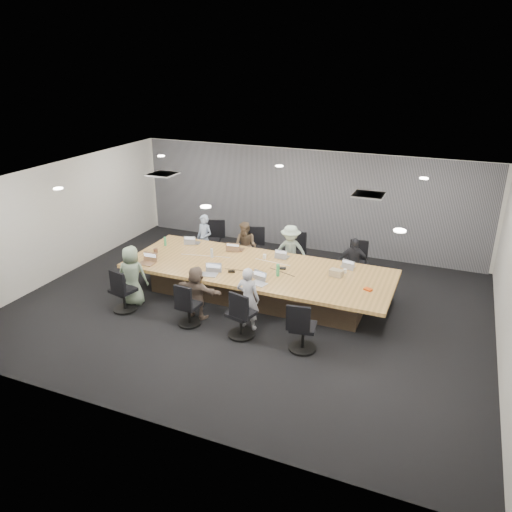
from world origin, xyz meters
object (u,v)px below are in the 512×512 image
at_px(chair_4, 124,294).
at_px(snack_packet, 368,289).
at_px(person_0, 204,239).
at_px(laptop_2, 283,257).
at_px(person_3, 353,263).
at_px(bottle_green_right, 278,270).
at_px(laptop_5, 209,275).
at_px(bottle_clear, 212,253).
at_px(mug_brown, 156,251).
at_px(stapler, 232,271).
at_px(conference_table, 258,281).
at_px(chair_1, 251,251).
at_px(laptop_1, 237,249).
at_px(chair_6, 241,317).
at_px(chair_3, 355,266).
at_px(laptop_4, 146,264).
at_px(laptop_6, 259,284).
at_px(person_6, 248,298).
at_px(person_5, 197,292).
at_px(laptop_3, 348,267).
at_px(person_4, 132,276).
at_px(chair_5, 189,309).
at_px(chair_2, 295,257).
at_px(laptop_0, 194,243).
at_px(person_2, 290,252).
at_px(bottle_green_left, 165,241).
at_px(chair_0, 211,243).
at_px(person_1, 246,246).
at_px(canvas_bag, 336,273).

bearing_deg(chair_4, snack_packet, 30.22).
height_order(chair_4, person_0, person_0).
height_order(laptop_2, person_3, person_3).
bearing_deg(bottle_green_right, laptop_5, -158.90).
height_order(person_3, bottle_clear, person_3).
relative_size(mug_brown, stapler, 0.80).
xyz_separation_m(conference_table, chair_1, (-0.89, 1.70, -0.01)).
height_order(laptop_1, person_3, person_3).
bearing_deg(chair_6, conference_table, 116.20).
xyz_separation_m(chair_3, bottle_green_right, (-1.28, -1.96, 0.47)).
xyz_separation_m(laptop_2, laptop_4, (-2.72, -1.60, 0.00)).
relative_size(chair_4, laptop_6, 2.45).
bearing_deg(person_6, person_5, 1.22).
distance_m(laptop_3, laptop_5, 3.11).
bearing_deg(person_4, chair_4, 75.29).
bearing_deg(bottle_green_right, person_5, -141.96).
distance_m(chair_5, bottle_green_right, 2.06).
bearing_deg(chair_5, bottle_clear, 105.97).
bearing_deg(chair_2, chair_3, -179.27).
height_order(laptop_2, person_4, person_4).
height_order(chair_1, laptop_0, chair_1).
bearing_deg(person_5, laptop_3, -135.00).
bearing_deg(chair_3, laptop_5, 38.71).
relative_size(chair_3, laptop_0, 2.70).
xyz_separation_m(person_2, bottle_green_left, (-2.96, -0.97, 0.18)).
distance_m(chair_1, bottle_clear, 1.67).
relative_size(laptop_2, person_3, 0.24).
relative_size(chair_0, chair_1, 1.10).
relative_size(conference_table, chair_0, 6.97).
bearing_deg(laptop_6, laptop_5, -165.29).
bearing_deg(chair_0, laptop_2, 140.85).
bearing_deg(person_2, person_6, -100.21).
bearing_deg(laptop_6, chair_5, -127.56).
relative_size(chair_2, laptop_5, 2.31).
relative_size(laptop_0, stapler, 2.00).
xyz_separation_m(chair_3, bottle_green_left, (-4.51, -1.32, 0.45)).
bearing_deg(person_1, chair_0, 167.97).
distance_m(chair_4, laptop_5, 1.87).
bearing_deg(person_6, person_1, -64.04).
distance_m(chair_5, person_5, 0.41).
xyz_separation_m(laptop_0, bottle_clear, (0.86, -0.67, 0.10)).
bearing_deg(bottle_green_right, bottle_clear, 167.54).
height_order(person_4, stapler, person_4).
distance_m(person_2, mug_brown, 3.26).
distance_m(laptop_0, stapler, 2.11).
bearing_deg(person_0, person_3, 13.67).
relative_size(chair_4, laptop_0, 2.71).
bearing_deg(canvas_bag, laptop_6, -144.06).
bearing_deg(chair_3, laptop_4, 25.92).
height_order(laptop_4, snack_packet, snack_packet).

